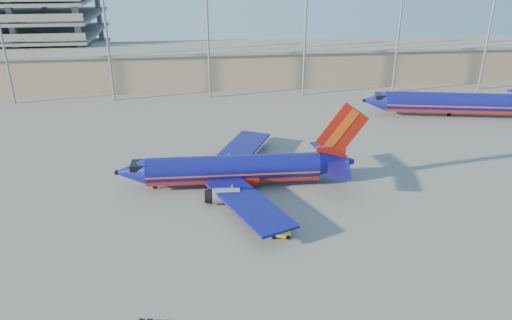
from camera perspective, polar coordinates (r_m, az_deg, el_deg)
The scene contains 6 objects.
ground at distance 64.92m, azimuth 0.08°, elevation -4.30°, with size 220.00×220.00×0.00m, color slate.
terminal_building at distance 119.01m, azimuth 1.94°, elevation 11.02°, with size 122.00×16.00×8.50m.
light_mast_row at distance 104.37m, azimuth 0.13°, elevation 16.62°, with size 101.60×1.60×28.65m.
aircraft_main at distance 67.06m, azimuth -1.95°, elevation -1.03°, with size 33.66×32.41×11.40m.
aircraft_second at distance 101.38m, azimuth 21.89°, elevation 6.13°, with size 35.16×14.41×12.00m.
baggage_tug at distance 56.48m, azimuth 2.89°, elevation -8.05°, with size 2.29×1.58×1.53m.
Camera 1 is at (-6.10, -56.96, 30.54)m, focal length 35.00 mm.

